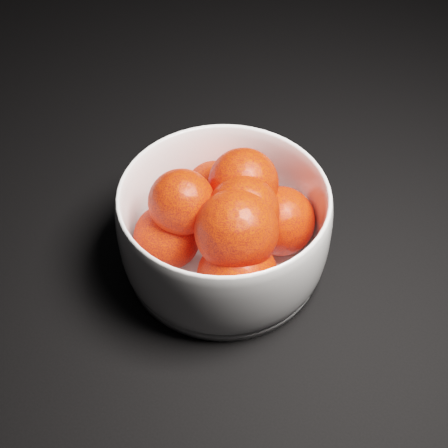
% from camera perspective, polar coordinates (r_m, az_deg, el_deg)
% --- Properties ---
extents(ground, '(3.00, 3.00, 0.00)m').
position_cam_1_polar(ground, '(0.89, -7.97, 13.53)').
color(ground, black).
rests_on(ground, ground).
extents(bowl, '(0.20, 0.20, 0.10)m').
position_cam_1_polar(bowl, '(0.60, 0.00, -0.32)').
color(bowl, white).
rests_on(bowl, ground).
extents(orange_pile, '(0.16, 0.16, 0.11)m').
position_cam_1_polar(orange_pile, '(0.58, 0.47, 0.16)').
color(orange_pile, red).
rests_on(orange_pile, bowl).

